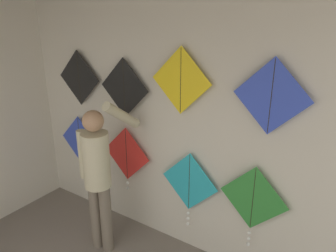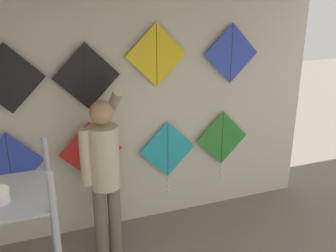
# 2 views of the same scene
# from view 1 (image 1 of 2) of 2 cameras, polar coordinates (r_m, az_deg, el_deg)

# --- Properties ---
(back_panel) EXTENTS (4.52, 0.06, 2.80)m
(back_panel) POSITION_cam_1_polar(r_m,az_deg,el_deg) (3.60, -1.60, 0.32)
(back_panel) COLOR beige
(back_panel) RESTS_ON ground
(shopkeeper) EXTENTS (0.44, 0.63, 1.76)m
(shopkeeper) POSITION_cam_1_polar(r_m,az_deg,el_deg) (3.57, -12.10, -7.45)
(shopkeeper) COLOR #726656
(shopkeeper) RESTS_ON ground
(kite_0) EXTENTS (0.67, 0.01, 0.67)m
(kite_0) POSITION_cam_1_polar(r_m,az_deg,el_deg) (4.48, -15.08, -2.47)
(kite_0) COLOR blue
(kite_1) EXTENTS (0.67, 0.04, 0.81)m
(kite_1) POSITION_cam_1_polar(r_m,az_deg,el_deg) (3.95, -7.22, -5.14)
(kite_1) COLOR red
(kite_2) EXTENTS (0.67, 0.04, 0.88)m
(kite_2) POSITION_cam_1_polar(r_m,az_deg,el_deg) (3.55, 3.72, -10.17)
(kite_2) COLOR #28B2C6
(kite_3) EXTENTS (0.67, 0.04, 0.88)m
(kite_3) POSITION_cam_1_polar(r_m,az_deg,el_deg) (3.29, 14.55, -12.59)
(kite_3) COLOR #338C38
(kite_4) EXTENTS (0.67, 0.01, 0.67)m
(kite_4) POSITION_cam_1_polar(r_m,az_deg,el_deg) (4.16, -15.26, 8.07)
(kite_4) COLOR black
(kite_5) EXTENTS (0.67, 0.01, 0.67)m
(kite_5) POSITION_cam_1_polar(r_m,az_deg,el_deg) (3.67, -7.66, 6.58)
(kite_5) COLOR black
(kite_6) EXTENTS (0.67, 0.01, 0.67)m
(kite_6) POSITION_cam_1_polar(r_m,az_deg,el_deg) (3.20, 2.25, 7.86)
(kite_6) COLOR yellow
(kite_7) EXTENTS (0.67, 0.01, 0.67)m
(kite_7) POSITION_cam_1_polar(r_m,az_deg,el_deg) (2.86, 17.57, 4.87)
(kite_7) COLOR blue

